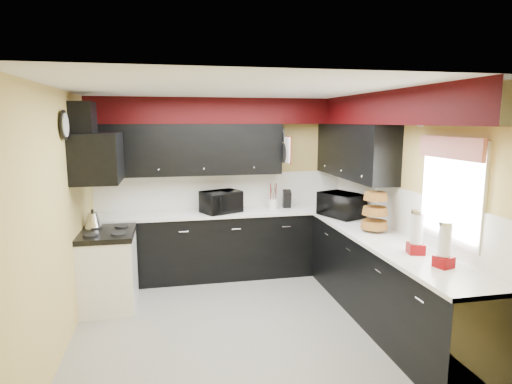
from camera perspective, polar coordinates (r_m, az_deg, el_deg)
ground at (r=4.92m, az=-1.49°, el=-16.96°), size 3.60×3.60×0.00m
wall_back at (r=6.26m, az=-4.47°, el=0.79°), size 3.60×0.06×2.50m
wall_right at (r=5.13m, az=18.64°, el=-1.59°), size 0.06×3.60×2.50m
wall_left at (r=4.56m, az=-24.48°, el=-3.30°), size 0.06×3.60×2.50m
ceiling at (r=4.42m, az=-1.63°, el=13.48°), size 3.60×3.60×0.06m
cab_back at (r=6.14m, az=-4.02°, el=-7.03°), size 3.60×0.60×0.90m
cab_right at (r=4.95m, az=16.86°, el=-11.54°), size 0.60×3.00×0.90m
counter_back at (r=6.03m, az=-4.07°, el=-2.74°), size 3.62×0.64×0.04m
counter_right at (r=4.81m, az=17.13°, el=-6.29°), size 0.64×3.02×0.04m
splash_back at (r=6.26m, az=-4.45°, el=0.23°), size 3.60×0.02×0.50m
splash_right at (r=5.14m, az=18.51°, el=-2.26°), size 0.02×3.60×0.50m
upper_back at (r=5.98m, az=-9.10°, el=5.60°), size 2.60×0.35×0.70m
upper_right at (r=5.78m, az=12.92°, el=5.35°), size 0.35×1.80×0.70m
soffit_back at (r=6.01m, az=-4.38°, el=10.71°), size 3.60×0.36×0.35m
soffit_right at (r=4.80m, az=18.53°, el=10.59°), size 0.36×3.24×0.35m
stove at (r=5.43m, az=-19.02°, el=-9.97°), size 0.60×0.75×0.86m
cooktop at (r=5.30m, az=-19.28°, el=-5.27°), size 0.62×0.77×0.06m
hood at (r=5.16m, az=-20.37°, el=4.32°), size 0.50×0.78×0.55m
hood_duct at (r=5.17m, az=-22.08°, el=8.89°), size 0.24×0.40×0.40m
window at (r=4.33m, az=24.65°, el=0.11°), size 0.03×0.86×0.96m
valance at (r=4.26m, az=24.42°, el=5.40°), size 0.04×0.88×0.20m
pan_top at (r=6.10m, az=3.47°, el=7.65°), size 0.03×0.22×0.40m
pan_mid at (r=5.99m, az=3.77°, el=5.22°), size 0.03×0.28×0.46m
pan_low at (r=6.24m, az=3.13°, el=5.12°), size 0.03×0.24×0.42m
cut_board at (r=5.88m, az=4.18°, el=5.63°), size 0.03×0.26×0.35m
baskets at (r=5.05m, az=15.57°, el=-2.42°), size 0.27×0.27×0.50m
clock at (r=4.70m, az=-24.21°, el=8.16°), size 0.03×0.30×0.30m
deco_plate at (r=4.73m, az=21.12°, el=9.57°), size 0.03×0.24×0.24m
toaster_oven at (r=5.92m, az=-4.62°, el=-1.30°), size 0.64×0.60×0.30m
microwave at (r=5.75m, az=11.35°, el=-1.70°), size 0.57×0.67×0.31m
utensil_crock at (r=6.14m, az=2.31°, el=-1.62°), size 0.17×0.17×0.14m
knife_block at (r=6.24m, az=4.14°, el=-0.97°), size 0.14×0.17×0.25m
kettle at (r=5.50m, az=-20.93°, el=-3.55°), size 0.25×0.25×0.18m
dispenser_a at (r=4.33m, az=20.63°, el=-5.18°), size 0.18×0.18×0.40m
dispenser_b at (r=4.03m, az=23.85°, el=-6.67°), size 0.17×0.17×0.37m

